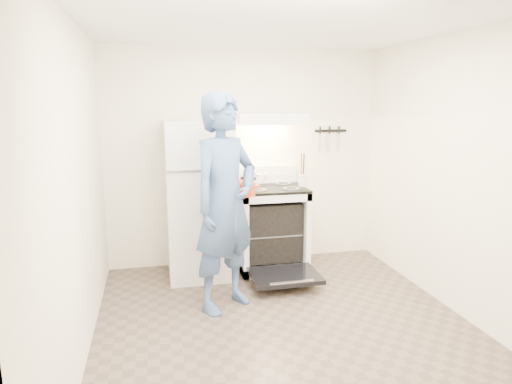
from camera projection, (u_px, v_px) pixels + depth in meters
floor at (288, 330)px, 3.86m from camera, size 3.60×3.60×0.00m
back_wall at (245, 158)px, 5.33m from camera, size 3.20×0.02×2.50m
refrigerator at (199, 200)px, 4.95m from camera, size 0.70×0.70×1.70m
stove_body at (271, 229)px, 5.23m from camera, size 0.76×0.65×0.92m
cooktop at (271, 188)px, 5.13m from camera, size 0.76×0.65×0.03m
backsplash at (265, 174)px, 5.38m from camera, size 0.76×0.07×0.20m
oven_door at (285, 276)px, 4.72m from camera, size 0.70×0.54×0.04m
oven_rack at (271, 231)px, 5.23m from camera, size 0.60×0.52×0.01m
range_hood at (270, 119)px, 5.05m from camera, size 0.76×0.50×0.12m
knife_strip at (331, 131)px, 5.49m from camera, size 0.40×0.02×0.03m
pizza_stone at (273, 231)px, 5.18m from camera, size 0.35×0.35×0.02m
tea_kettle at (250, 175)px, 5.17m from camera, size 0.21×0.17×0.26m
utensil_jar at (303, 180)px, 5.03m from camera, size 0.11×0.11×0.13m
person at (225, 204)px, 4.12m from camera, size 0.86×0.81×1.98m
dutch_oven at (242, 189)px, 4.54m from camera, size 0.34×0.27×0.22m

